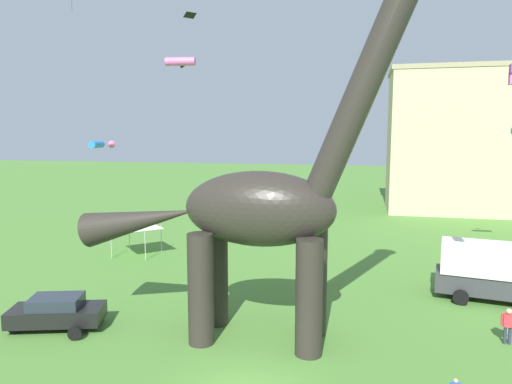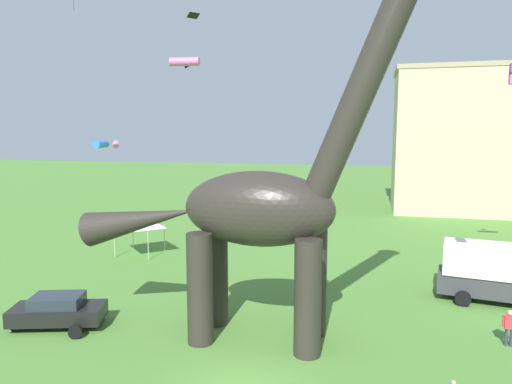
{
  "view_description": "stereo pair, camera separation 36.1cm",
  "coord_description": "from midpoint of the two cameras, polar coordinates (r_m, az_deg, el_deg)",
  "views": [
    {
      "loc": [
        3.81,
        -14.8,
        9.07
      ],
      "look_at": [
        -1.04,
        6.13,
        6.34
      ],
      "focal_mm": 32.4,
      "sensor_mm": 36.0,
      "label": 1
    },
    {
      "loc": [
        4.16,
        -14.71,
        9.07
      ],
      "look_at": [
        -1.04,
        6.13,
        6.34
      ],
      "focal_mm": 32.4,
      "sensor_mm": 36.0,
      "label": 2
    }
  ],
  "objects": [
    {
      "name": "parked_sedan_left",
      "position": [
        24.18,
        -23.81,
        -13.39
      ],
      "size": [
        4.54,
        2.93,
        1.55
      ],
      "rotation": [
        0.0,
        0.0,
        0.3
      ],
      "color": "black",
      "rests_on": "ground_plane"
    },
    {
      "name": "festival_canopy_tent",
      "position": [
        35.74,
        -14.85,
        -3.53
      ],
      "size": [
        3.15,
        3.15,
        3.0
      ],
      "color": "#B2B2B7",
      "rests_on": "ground_plane"
    },
    {
      "name": "kite_trailing",
      "position": [
        42.88,
        -18.98,
        5.57
      ],
      "size": [
        2.1,
        2.31,
        0.66
      ],
      "color": "#287AE5"
    },
    {
      "name": "kite_high_right",
      "position": [
        44.41,
        -9.45,
        15.55
      ],
      "size": [
        2.79,
        2.47,
        0.8
      ],
      "color": "pink"
    },
    {
      "name": "person_far_spectator",
      "position": [
        27.97,
        7.59,
        -9.79
      ],
      "size": [
        0.56,
        0.25,
        1.51
      ],
      "rotation": [
        0.0,
        0.0,
        4.53
      ],
      "color": "black",
      "rests_on": "ground_plane"
    },
    {
      "name": "kite_high_left",
      "position": [
        36.9,
        -8.45,
        20.79
      ],
      "size": [
        1.0,
        1.02,
        0.31
      ],
      "color": "black"
    },
    {
      "name": "dinosaur_sculpture",
      "position": [
        19.95,
        -0.35,
        -2.07
      ],
      "size": [
        15.47,
        3.28,
        16.17
      ],
      "rotation": [
        0.0,
        0.0,
        0.2
      ],
      "color": "#2D2823",
      "rests_on": "ground_plane"
    },
    {
      "name": "background_building_block",
      "position": [
        58.53,
        25.84,
        5.69
      ],
      "size": [
        20.5,
        8.96,
        16.44
      ],
      "color": "#CCB78E",
      "rests_on": "ground_plane"
    },
    {
      "name": "person_strolling_adult",
      "position": [
        23.29,
        28.3,
        -14.02
      ],
      "size": [
        0.6,
        0.26,
        1.6
      ],
      "rotation": [
        0.0,
        0.0,
        1.38
      ],
      "color": "#2D3347",
      "rests_on": "ground_plane"
    },
    {
      "name": "parked_box_truck",
      "position": [
        28.33,
        26.52,
        -8.74
      ],
      "size": [
        5.88,
        3.02,
        3.2
      ],
      "rotation": [
        0.0,
        0.0,
        -0.17
      ],
      "color": "#38383D",
      "rests_on": "ground_plane"
    }
  ]
}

